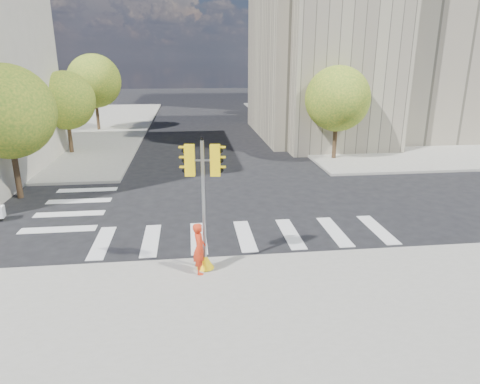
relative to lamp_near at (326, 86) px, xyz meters
name	(u,v)px	position (x,y,z in m)	size (l,w,h in m)	color
ground	(241,217)	(-8.00, -14.00, -4.58)	(160.00, 160.00, 0.00)	black
sidewalk_far_right	(398,122)	(12.00, 12.00, -4.50)	(28.00, 40.00, 0.15)	gray
sidewalk_far_left	(1,129)	(-28.00, 12.00, -4.50)	(28.00, 40.00, 0.15)	gray
civic_building	(396,49)	(7.59, 5.12, 2.68)	(26.00, 16.00, 19.39)	#9F977E
tree_lw_near	(7,112)	(-18.50, -10.00, -0.38)	(4.40, 4.40, 6.41)	#382616
tree_lw_mid	(66,101)	(-18.50, 0.00, -0.82)	(4.00, 4.00, 5.77)	#382616
tree_lw_far	(94,81)	(-18.50, 10.00, -0.04)	(4.80, 4.80, 6.95)	#382616
tree_re_near	(338,99)	(-0.50, -4.00, -0.53)	(4.20, 4.20, 6.16)	#382616
tree_re_mid	(294,83)	(-0.50, 8.00, -0.23)	(4.60, 4.60, 6.66)	#382616
tree_re_far	(269,81)	(-0.50, 20.00, -0.71)	(4.00, 4.00, 5.88)	#382616
lamp_near	(326,86)	(0.00, 0.00, 0.00)	(0.35, 0.18, 8.11)	black
lamp_far	(285,77)	(0.00, 14.00, 0.00)	(0.35, 0.18, 8.11)	black
traffic_signal	(204,216)	(-9.75, -18.75, -2.63)	(1.08, 0.56, 4.27)	yellow
photographer	(199,248)	(-9.93, -19.04, -3.60)	(0.60, 0.40, 1.66)	red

